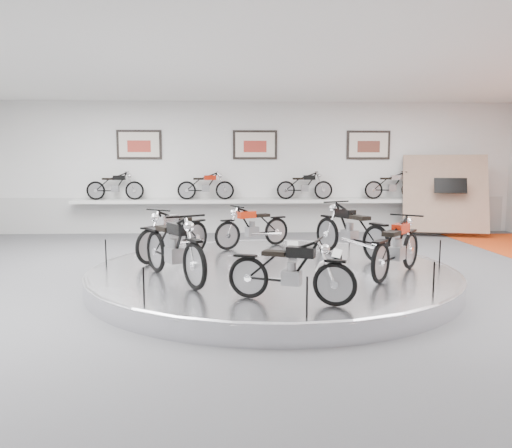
{
  "coord_description": "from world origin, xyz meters",
  "views": [
    {
      "loc": [
        -0.7,
        -8.39,
        2.13
      ],
      "look_at": [
        -0.27,
        0.6,
        1.04
      ],
      "focal_mm": 35.0,
      "sensor_mm": 36.0,
      "label": 1
    }
  ],
  "objects_px": {
    "bike_d": "(174,247)",
    "bike_e": "(290,270)",
    "bike_f": "(397,246)",
    "display_platform": "(272,275)",
    "bike_c": "(174,233)",
    "bike_b": "(253,226)",
    "shelf": "(255,201)",
    "bike_a": "(350,230)"
  },
  "relations": [
    {
      "from": "bike_d",
      "to": "bike_e",
      "type": "bearing_deg",
      "value": 20.97
    },
    {
      "from": "bike_f",
      "to": "bike_d",
      "type": "bearing_deg",
      "value": 131.36
    },
    {
      "from": "display_platform",
      "to": "bike_c",
      "type": "relative_size",
      "value": 3.77
    },
    {
      "from": "bike_d",
      "to": "bike_e",
      "type": "xyz_separation_m",
      "value": [
        1.68,
        -1.33,
        -0.1
      ]
    },
    {
      "from": "display_platform",
      "to": "bike_e",
      "type": "bearing_deg",
      "value": -88.52
    },
    {
      "from": "bike_c",
      "to": "bike_d",
      "type": "xyz_separation_m",
      "value": [
        0.21,
        -1.83,
        0.04
      ]
    },
    {
      "from": "bike_b",
      "to": "bike_d",
      "type": "distance_m",
      "value": 3.35
    },
    {
      "from": "bike_b",
      "to": "bike_c",
      "type": "bearing_deg",
      "value": 7.98
    },
    {
      "from": "display_platform",
      "to": "shelf",
      "type": "xyz_separation_m",
      "value": [
        0.0,
        6.4,
        0.85
      ]
    },
    {
      "from": "bike_a",
      "to": "bike_e",
      "type": "bearing_deg",
      "value": 127.17
    },
    {
      "from": "bike_a",
      "to": "bike_d",
      "type": "relative_size",
      "value": 1.0
    },
    {
      "from": "bike_a",
      "to": "shelf",
      "type": "bearing_deg",
      "value": -10.39
    },
    {
      "from": "bike_a",
      "to": "bike_d",
      "type": "xyz_separation_m",
      "value": [
        -3.24,
        -1.88,
        -0.0
      ]
    },
    {
      "from": "display_platform",
      "to": "shelf",
      "type": "distance_m",
      "value": 6.46
    },
    {
      "from": "display_platform",
      "to": "shelf",
      "type": "bearing_deg",
      "value": 90.0
    },
    {
      "from": "bike_f",
      "to": "bike_a",
      "type": "bearing_deg",
      "value": 50.56
    },
    {
      "from": "bike_c",
      "to": "bike_d",
      "type": "bearing_deg",
      "value": 41.81
    },
    {
      "from": "bike_d",
      "to": "bike_f",
      "type": "relative_size",
      "value": 1.09
    },
    {
      "from": "bike_e",
      "to": "bike_f",
      "type": "relative_size",
      "value": 0.89
    },
    {
      "from": "display_platform",
      "to": "bike_a",
      "type": "height_order",
      "value": "bike_a"
    },
    {
      "from": "bike_c",
      "to": "bike_e",
      "type": "relative_size",
      "value": 1.14
    },
    {
      "from": "shelf",
      "to": "bike_d",
      "type": "height_order",
      "value": "bike_d"
    },
    {
      "from": "bike_a",
      "to": "bike_e",
      "type": "height_order",
      "value": "bike_a"
    },
    {
      "from": "bike_a",
      "to": "bike_d",
      "type": "distance_m",
      "value": 3.75
    },
    {
      "from": "bike_c",
      "to": "bike_f",
      "type": "bearing_deg",
      "value": 101.68
    },
    {
      "from": "shelf",
      "to": "bike_b",
      "type": "height_order",
      "value": "bike_b"
    },
    {
      "from": "bike_b",
      "to": "bike_f",
      "type": "xyz_separation_m",
      "value": [
        2.24,
        -2.9,
        0.02
      ]
    },
    {
      "from": "bike_b",
      "to": "bike_c",
      "type": "distance_m",
      "value": 1.99
    },
    {
      "from": "shelf",
      "to": "bike_e",
      "type": "bearing_deg",
      "value": -89.61
    },
    {
      "from": "display_platform",
      "to": "bike_d",
      "type": "height_order",
      "value": "bike_d"
    },
    {
      "from": "bike_b",
      "to": "bike_f",
      "type": "relative_size",
      "value": 0.95
    },
    {
      "from": "display_platform",
      "to": "bike_b",
      "type": "height_order",
      "value": "bike_b"
    },
    {
      "from": "display_platform",
      "to": "bike_c",
      "type": "bearing_deg",
      "value": 154.05
    },
    {
      "from": "bike_b",
      "to": "bike_d",
      "type": "xyz_separation_m",
      "value": [
        -1.36,
        -3.06,
        0.07
      ]
    },
    {
      "from": "bike_a",
      "to": "bike_b",
      "type": "relative_size",
      "value": 1.15
    },
    {
      "from": "bike_c",
      "to": "shelf",
      "type": "bearing_deg",
      "value": -162.98
    },
    {
      "from": "display_platform",
      "to": "bike_e",
      "type": "distance_m",
      "value": 2.35
    },
    {
      "from": "shelf",
      "to": "bike_f",
      "type": "xyz_separation_m",
      "value": [
        1.98,
        -7.18,
        -0.21
      ]
    },
    {
      "from": "shelf",
      "to": "bike_f",
      "type": "distance_m",
      "value": 7.45
    },
    {
      "from": "bike_f",
      "to": "shelf",
      "type": "bearing_deg",
      "value": 54.23
    },
    {
      "from": "bike_a",
      "to": "bike_c",
      "type": "bearing_deg",
      "value": 63.93
    },
    {
      "from": "bike_e",
      "to": "shelf",
      "type": "bearing_deg",
      "value": 112.76
    }
  ]
}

